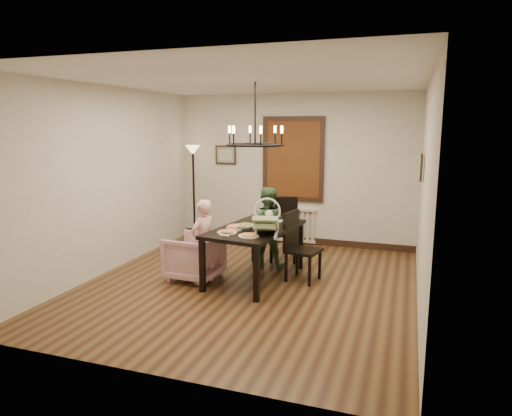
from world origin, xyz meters
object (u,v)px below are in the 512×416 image
Objects in this scene: elderly_woman at (203,249)px; armchair at (194,257)px; chair_right at (304,247)px; drinking_glass at (267,223)px; chair_far at (283,229)px; floor_lamp at (194,194)px; seated_man at (267,234)px; baby_bouncer at (266,222)px; dining_table at (255,233)px.

armchair is at bearing -103.31° from elderly_woman.
chair_right is 1.60m from armchair.
armchair is 5.74× the size of drinking_glass.
floor_lamp is (-2.04, 0.84, 0.37)m from chair_far.
seated_man is (-0.70, 0.47, 0.03)m from chair_right.
armchair is at bearing -160.91° from drinking_glass.
elderly_woman is 0.94× the size of seated_man.
drinking_glass is (-0.13, 0.46, -0.11)m from baby_bouncer.
dining_table is at bearing 137.32° from elderly_woman.
armchair is at bearing 43.56° from seated_man.
armchair is 0.68× the size of seated_man.
elderly_woman is 2.63m from floor_lamp.
drinking_glass is at bearing 137.60° from elderly_woman.
chair_far reaches higher than elderly_woman.
seated_man is (-0.03, 0.65, -0.16)m from dining_table.
elderly_woman is (-0.78, -1.43, -0.03)m from chair_far.
chair_right is 0.95× the size of seated_man.
dining_table is 0.23m from drinking_glass.
floor_lamp is (-1.88, 1.24, 0.37)m from seated_man.
seated_man is at bearing 166.17° from elderly_woman.
dining_table is 0.52m from baby_bouncer.
floor_lamp reaches higher than seated_man.
drinking_glass reaches higher than armchair.
seated_man is at bearing 141.01° from armchair.
chair_right is at bearing 109.12° from armchair.
seated_man reaches higher than elderly_woman.
chair_right is (0.54, -0.88, -0.02)m from chair_far.
baby_bouncer is at bearing -44.74° from dining_table.
baby_bouncer is at bearing -97.72° from chair_far.
chair_right is 3.13m from floor_lamp.
floor_lamp is at bearing -133.68° from elderly_woman.
chair_far is 2.24m from floor_lamp.
drinking_glass is at bearing 111.22° from chair_right.
elderly_woman reaches higher than armchair.
chair_far reaches higher than drinking_glass.
seated_man is 8.40× the size of drinking_glass.
chair_right reaches higher than dining_table.
seated_man is at bearing 67.72° from chair_right.
seated_man reaches higher than chair_far.
drinking_glass is (0.02, -0.96, 0.31)m from chair_far.
baby_bouncer is (0.28, -0.36, 0.26)m from dining_table.
dining_table is at bearing -110.71° from chair_far.
chair_far is (0.13, 1.06, -0.17)m from dining_table.
floor_lamp reaches higher than chair_right.
seated_man is 0.67m from drinking_glass.
chair_right is at bearing 130.04° from elderly_woman.
chair_right is 1.01× the size of elderly_woman.
chair_right is 0.85m from seated_man.
drinking_glass is (0.80, 0.47, 0.34)m from elderly_woman.
elderly_woman is at bearing 168.16° from baby_bouncer.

